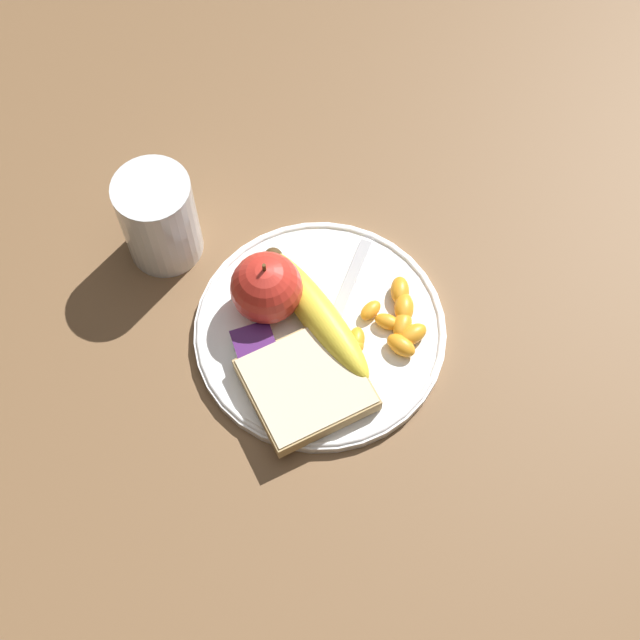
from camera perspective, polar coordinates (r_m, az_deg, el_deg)
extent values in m
plane|color=brown|center=(0.92, 0.00, -0.89)|extent=(3.00, 3.00, 0.00)
cylinder|color=white|center=(0.92, 0.00, -0.73)|extent=(0.26, 0.26, 0.01)
torus|color=white|center=(0.91, 0.00, -0.56)|extent=(0.25, 0.25, 0.01)
cylinder|color=silver|center=(0.94, -10.27, 6.42)|extent=(0.08, 0.08, 0.11)
cylinder|color=orange|center=(0.95, -10.18, 6.12)|extent=(0.07, 0.07, 0.09)
sphere|color=red|center=(0.89, -3.45, 2.06)|extent=(0.07, 0.07, 0.07)
cylinder|color=brown|center=(0.86, -3.59, 3.37)|extent=(0.00, 0.00, 0.01)
ellipsoid|color=yellow|center=(0.90, -0.23, 0.37)|extent=(0.08, 0.18, 0.04)
sphere|color=#473319|center=(0.93, -3.02, 4.05)|extent=(0.02, 0.02, 0.02)
cube|color=tan|center=(0.87, -0.87, -4.17)|extent=(0.13, 0.12, 0.02)
cube|color=beige|center=(0.87, -0.87, -4.17)|extent=(0.12, 0.12, 0.02)
cube|color=#B2B2B7|center=(0.93, 1.65, 1.80)|extent=(0.09, 0.11, 0.00)
cube|color=#B2B2B7|center=(0.89, -0.43, -3.22)|extent=(0.06, 0.06, 0.00)
cube|color=white|center=(0.89, -4.24, -1.60)|extent=(0.04, 0.03, 0.02)
cube|color=#4C1E60|center=(0.88, -4.28, -1.30)|extent=(0.04, 0.03, 0.00)
ellipsoid|color=orange|center=(0.92, 5.39, 0.79)|extent=(0.03, 0.04, 0.02)
ellipsoid|color=orange|center=(0.90, 2.33, -1.29)|extent=(0.03, 0.03, 0.02)
ellipsoid|color=orange|center=(0.91, 5.30, -0.31)|extent=(0.03, 0.04, 0.02)
ellipsoid|color=orange|center=(0.90, 5.96, -0.93)|extent=(0.04, 0.03, 0.02)
ellipsoid|color=orange|center=(0.91, 3.30, 0.51)|extent=(0.03, 0.03, 0.01)
ellipsoid|color=orange|center=(0.89, 1.94, -1.92)|extent=(0.03, 0.02, 0.02)
ellipsoid|color=orange|center=(0.92, 5.14, 1.88)|extent=(0.03, 0.04, 0.02)
ellipsoid|color=orange|center=(0.90, 5.21, -1.62)|extent=(0.03, 0.04, 0.02)
ellipsoid|color=orange|center=(0.91, 4.34, -0.10)|extent=(0.03, 0.03, 0.01)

